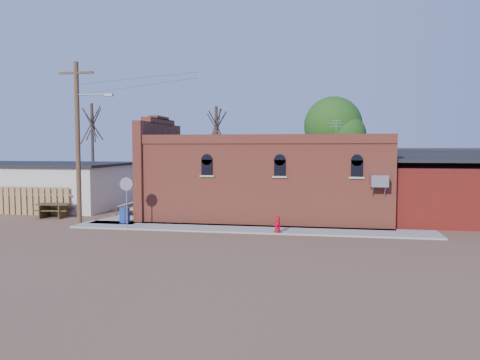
% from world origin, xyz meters
% --- Properties ---
extents(ground, '(120.00, 120.00, 0.00)m').
position_xyz_m(ground, '(0.00, 0.00, 0.00)').
color(ground, brown).
rests_on(ground, ground).
extents(sidewalk_south, '(19.00, 2.20, 0.08)m').
position_xyz_m(sidewalk_south, '(1.50, 0.90, 0.04)').
color(sidewalk_south, '#9E9991').
rests_on(sidewalk_south, ground).
extents(sidewalk_west, '(2.60, 10.00, 0.08)m').
position_xyz_m(sidewalk_west, '(-6.30, 6.00, 0.04)').
color(sidewalk_west, '#9E9991').
rests_on(sidewalk_west, ground).
extents(brick_bar, '(16.40, 7.97, 6.30)m').
position_xyz_m(brick_bar, '(1.64, 5.49, 2.34)').
color(brick_bar, '#BF523A').
rests_on(brick_bar, ground).
extents(red_shed, '(5.40, 6.40, 4.30)m').
position_xyz_m(red_shed, '(11.50, 5.50, 2.27)').
color(red_shed, '#57190E').
rests_on(red_shed, ground).
extents(wood_fence, '(5.20, 0.10, 1.80)m').
position_xyz_m(wood_fence, '(-12.80, 3.80, 0.90)').
color(wood_fence, '#A38249').
rests_on(wood_fence, ground).
extents(utility_pole, '(3.12, 0.26, 9.00)m').
position_xyz_m(utility_pole, '(-8.14, 1.20, 4.77)').
color(utility_pole, '#4F3D1F').
rests_on(utility_pole, ground).
extents(tree_bare_near, '(2.80, 2.80, 7.65)m').
position_xyz_m(tree_bare_near, '(-3.00, 13.00, 5.96)').
color(tree_bare_near, '#463328').
rests_on(tree_bare_near, ground).
extents(tree_bare_far, '(2.80, 2.80, 8.16)m').
position_xyz_m(tree_bare_far, '(-14.00, 14.00, 6.36)').
color(tree_bare_far, '#463328').
rests_on(tree_bare_far, ground).
extents(tree_leafy, '(4.40, 4.40, 8.15)m').
position_xyz_m(tree_leafy, '(6.00, 13.50, 5.93)').
color(tree_leafy, '#463328').
rests_on(tree_leafy, ground).
extents(fire_hydrant, '(0.47, 0.47, 0.80)m').
position_xyz_m(fire_hydrant, '(3.08, -0.00, 0.48)').
color(fire_hydrant, '#AB091D').
rests_on(fire_hydrant, sidewalk_south).
extents(stop_sign, '(0.72, 0.17, 2.67)m').
position_xyz_m(stop_sign, '(-4.83, 0.00, 2.13)').
color(stop_sign, gray).
rests_on(stop_sign, sidewalk_south).
extents(trash_barrel, '(0.72, 0.72, 0.88)m').
position_xyz_m(trash_barrel, '(-5.64, 1.50, 0.52)').
color(trash_barrel, navy).
rests_on(trash_barrel, sidewalk_west).
extents(picnic_table, '(2.19, 1.75, 0.85)m').
position_xyz_m(picnic_table, '(-10.98, 3.20, 0.55)').
color(picnic_table, '#4A381D').
rests_on(picnic_table, ground).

